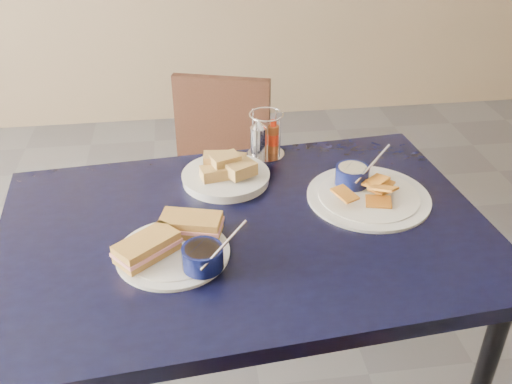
{
  "coord_description": "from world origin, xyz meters",
  "views": [
    {
      "loc": [
        -0.18,
        -0.94,
        1.55
      ],
      "look_at": [
        -0.02,
        0.22,
        0.82
      ],
      "focal_mm": 40.0,
      "sensor_mm": 36.0,
      "label": 1
    }
  ],
  "objects": [
    {
      "name": "dining_table",
      "position": [
        -0.05,
        0.18,
        0.68
      ],
      "size": [
        1.24,
        0.88,
        0.75
      ],
      "color": "black",
      "rests_on": "ground"
    },
    {
      "name": "chair_far",
      "position": [
        -0.09,
        1.01,
        0.45
      ],
      "size": [
        0.46,
        0.46,
        0.79
      ],
      "color": "black",
      "rests_on": "ground"
    },
    {
      "name": "sandwich_plate",
      "position": [
        -0.22,
        0.09,
        0.78
      ],
      "size": [
        0.3,
        0.26,
        0.12
      ],
      "color": "white",
      "rests_on": "dining_table"
    },
    {
      "name": "plantain_plate",
      "position": [
        0.27,
        0.28,
        0.77
      ],
      "size": [
        0.32,
        0.32,
        0.12
      ],
      "color": "white",
      "rests_on": "dining_table"
    },
    {
      "name": "bread_basket",
      "position": [
        -0.08,
        0.4,
        0.78
      ],
      "size": [
        0.24,
        0.24,
        0.08
      ],
      "color": "white",
      "rests_on": "dining_table"
    },
    {
      "name": "condiment_caddy",
      "position": [
        0.04,
        0.54,
        0.81
      ],
      "size": [
        0.11,
        0.11,
        0.14
      ],
      "color": "silver",
      "rests_on": "dining_table"
    }
  ]
}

